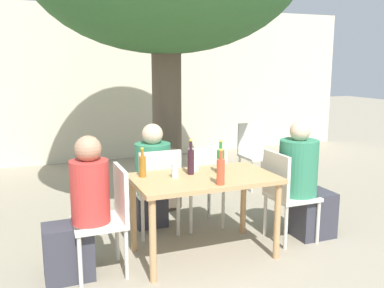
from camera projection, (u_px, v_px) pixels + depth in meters
The scene contains 17 objects.
ground_plane at pixel (204, 254), 4.07m from camera, with size 30.00×30.00×0.00m, color gray.
cafe_building_wall at pixel (109, 84), 7.83m from camera, with size 10.00×0.08×2.80m.
dining_table_front at pixel (204, 187), 3.94m from camera, with size 1.31×0.77×0.77m.
patio_chair_0 at pixel (109, 213), 3.65m from camera, with size 0.44×0.44×0.93m.
patio_chair_1 at pixel (285, 191), 4.29m from camera, with size 0.44×0.44×0.93m.
patio_chair_2 at pixel (157, 186), 4.44m from camera, with size 0.44×0.44×0.93m.
patio_chair_3 at pixel (204, 181), 4.63m from camera, with size 0.44×0.44×0.93m.
patio_chair_4 at pixel (255, 150), 6.24m from camera, with size 0.44×0.44×0.93m.
person_seated_0 at pixel (80, 216), 3.56m from camera, with size 0.56×0.32×1.21m.
person_seated_1 at pixel (304, 185), 4.37m from camera, with size 0.59×0.39×1.23m.
person_seated_2 at pixel (151, 181), 4.65m from camera, with size 0.38×0.59×1.17m.
amber_bottle_0 at pixel (143, 166), 3.89m from camera, with size 0.06×0.06×0.27m.
wine_bottle_1 at pixel (191, 161), 3.98m from camera, with size 0.06×0.06×0.33m.
soda_bottle_2 at pixel (221, 171), 3.64m from camera, with size 0.07×0.07×0.31m.
green_bottle_3 at pixel (221, 161), 4.02m from camera, with size 0.07×0.07×0.32m.
drinking_glass_0 at pixel (175, 171), 3.88m from camera, with size 0.06×0.06×0.12m.
drinking_glass_1 at pixel (195, 166), 4.13m from camera, with size 0.08×0.08×0.09m.
Camera 1 is at (-1.51, -3.49, 1.80)m, focal length 40.00 mm.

